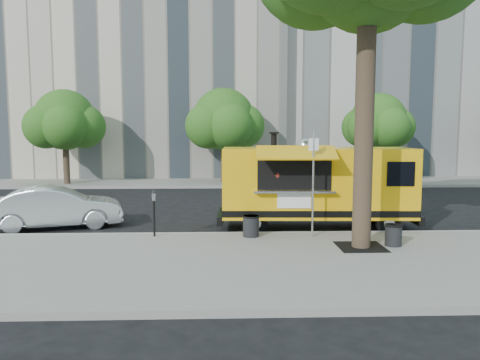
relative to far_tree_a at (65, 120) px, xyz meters
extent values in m
plane|color=black|center=(10.00, -12.30, -3.78)|extent=(120.00, 120.00, 0.00)
cube|color=gray|center=(10.00, -16.30, -3.70)|extent=(60.00, 6.00, 0.15)
cube|color=#999993|center=(10.00, -13.23, -3.70)|extent=(60.00, 0.14, 0.16)
cube|color=gray|center=(10.00, 1.20, -3.70)|extent=(60.00, 5.00, 0.15)
cube|color=beige|center=(2.00, 9.70, 8.22)|extent=(22.00, 14.00, 24.00)
cube|color=#AFA8A3|center=(22.00, 10.70, 6.22)|extent=(20.00, 14.00, 20.00)
cylinder|color=#33261C|center=(12.60, -15.10, -0.38)|extent=(0.48, 0.48, 6.50)
cube|color=black|center=(12.60, -15.10, -3.62)|extent=(1.20, 1.20, 0.02)
cylinder|color=#33261C|center=(0.00, 0.00, -2.33)|extent=(0.36, 0.36, 2.60)
sphere|color=#1D5416|center=(0.00, 0.00, 0.02)|extent=(3.42, 3.42, 3.42)
cylinder|color=#33261C|center=(9.00, 0.40, -2.33)|extent=(0.36, 0.36, 2.60)
sphere|color=#1D5416|center=(9.00, 0.40, 0.07)|extent=(3.60, 3.60, 3.60)
cylinder|color=#33261C|center=(18.00, 0.10, -2.33)|extent=(0.36, 0.36, 2.60)
sphere|color=#1D5416|center=(18.00, 0.10, -0.04)|extent=(3.24, 3.24, 3.24)
cylinder|color=silver|center=(11.55, -13.85, -2.13)|extent=(0.06, 0.06, 3.00)
cube|color=white|center=(11.55, -13.85, -0.98)|extent=(0.28, 0.02, 0.35)
cylinder|color=black|center=(7.00, -13.65, -3.10)|extent=(0.06, 0.06, 1.05)
cube|color=silver|center=(7.00, -13.65, -2.48)|extent=(0.10, 0.08, 0.22)
sphere|color=black|center=(7.00, -13.65, -2.35)|extent=(0.11, 0.11, 0.11)
cube|color=#F9B50C|center=(12.00, -12.10, -2.23)|extent=(6.09, 2.27, 2.17)
cube|color=black|center=(12.00, -12.10, -3.11)|extent=(6.11, 2.29, 0.20)
cube|color=black|center=(15.09, -12.22, -3.36)|extent=(0.25, 1.94, 0.28)
cube|color=black|center=(8.91, -11.98, -3.36)|extent=(0.25, 1.94, 0.28)
cube|color=black|center=(15.03, -12.22, -1.88)|extent=(0.11, 1.63, 0.88)
cylinder|color=black|center=(14.05, -13.03, -3.41)|extent=(0.75, 0.29, 0.74)
cylinder|color=black|center=(14.11, -11.33, -3.41)|extent=(0.75, 0.29, 0.74)
cylinder|color=black|center=(9.98, -12.87, -3.41)|extent=(0.75, 0.29, 0.74)
cylinder|color=black|center=(10.04, -11.17, -3.41)|extent=(0.75, 0.29, 0.74)
cube|color=black|center=(11.13, -13.03, -1.88)|extent=(2.23, 0.27, 0.97)
cube|color=silver|center=(11.12, -13.19, -2.40)|extent=(2.43, 0.44, 0.06)
cube|color=#F9B50C|center=(11.11, -13.51, -1.22)|extent=(2.35, 0.97, 0.39)
cube|color=white|center=(11.13, -13.11, -2.69)|extent=(1.02, 0.08, 0.46)
cylinder|color=black|center=(10.61, -12.05, -0.91)|extent=(0.19, 0.19, 0.51)
sphere|color=silver|center=(11.64, -11.90, -1.09)|extent=(0.52, 0.52, 0.52)
sphere|color=maroon|center=(10.63, -12.72, -1.93)|extent=(0.78, 0.78, 0.78)
cylinder|color=#FF590C|center=(10.62, -12.95, -2.06)|extent=(0.32, 0.12, 0.31)
imported|color=silver|center=(3.53, -11.69, -3.09)|extent=(4.40, 2.54, 1.37)
cylinder|color=black|center=(9.79, -13.75, -3.32)|extent=(0.46, 0.46, 0.61)
cylinder|color=black|center=(9.79, -13.75, -3.04)|extent=(0.51, 0.51, 0.04)
cylinder|color=black|center=(13.50, -14.98, -3.34)|extent=(0.44, 0.44, 0.57)
cylinder|color=black|center=(13.50, -14.98, -3.07)|extent=(0.48, 0.48, 0.04)
camera|label=1|loc=(9.02, -26.98, -0.57)|focal=35.00mm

